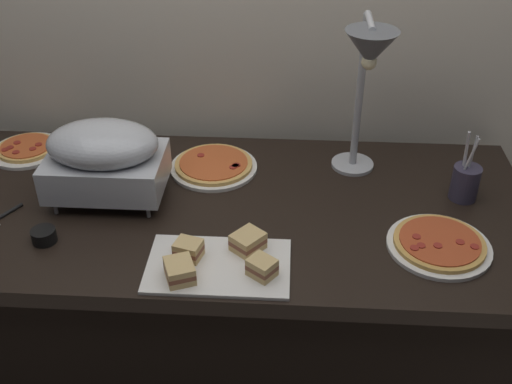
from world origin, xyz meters
TOP-DOWN VIEW (x-y plane):
  - ground_plane at (0.00, 0.00)m, footprint 8.00×8.00m
  - back_wall at (0.00, 0.50)m, footprint 4.40×0.04m
  - buffet_table at (0.00, 0.00)m, footprint 1.90×0.84m
  - chafing_dish at (-0.35, 0.02)m, footprint 0.35×0.24m
  - heat_lamp at (0.42, 0.13)m, footprint 0.15×0.29m
  - pizza_plate_front at (-0.04, 0.20)m, footprint 0.29×0.29m
  - pizza_plate_center at (0.63, -0.17)m, footprint 0.29×0.29m
  - pizza_plate_raised_stand at (-0.70, 0.27)m, footprint 0.25×0.25m
  - sandwich_platter at (0.03, -0.29)m, footprint 0.38×0.24m
  - sauce_cup_near at (-0.47, -0.21)m, footprint 0.07×0.07m
  - utensil_holder at (0.74, 0.08)m, footprint 0.08×0.08m

SIDE VIEW (x-z plane):
  - ground_plane at x=0.00m, z-range 0.00..0.00m
  - buffet_table at x=0.00m, z-range 0.01..0.77m
  - pizza_plate_raised_stand at x=-0.70m, z-range 0.76..0.79m
  - pizza_plate_center at x=0.63m, z-range 0.76..0.79m
  - pizza_plate_front at x=-0.04m, z-range 0.76..0.79m
  - sandwich_platter at x=0.03m, z-range 0.75..0.81m
  - sauce_cup_near at x=-0.47m, z-range 0.76..0.80m
  - utensil_holder at x=0.74m, z-range 0.71..0.93m
  - chafing_dish at x=-0.35m, z-range 0.78..1.03m
  - heat_lamp at x=0.42m, z-range 0.91..1.43m
  - back_wall at x=0.00m, z-range 0.00..2.40m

